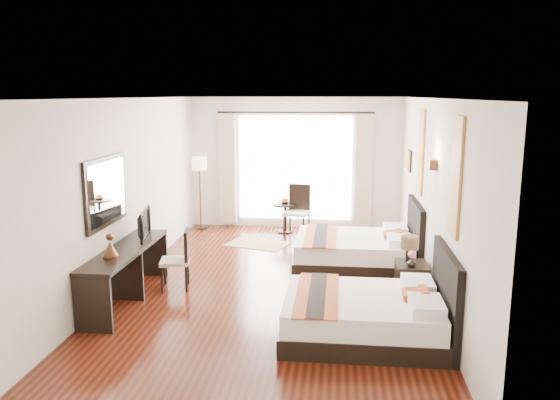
# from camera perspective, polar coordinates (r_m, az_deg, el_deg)

# --- Properties ---
(floor) EXTENTS (4.50, 7.50, 0.01)m
(floor) POSITION_cam_1_polar(r_m,az_deg,el_deg) (8.38, -0.56, -8.95)
(floor) COLOR #331109
(floor) RESTS_ON ground
(ceiling) EXTENTS (4.50, 7.50, 0.02)m
(ceiling) POSITION_cam_1_polar(r_m,az_deg,el_deg) (7.88, -0.60, 10.53)
(ceiling) COLOR white
(ceiling) RESTS_ON wall_headboard
(wall_headboard) EXTENTS (0.01, 7.50, 2.80)m
(wall_headboard) POSITION_cam_1_polar(r_m,az_deg,el_deg) (8.07, 15.47, 0.21)
(wall_headboard) COLOR silver
(wall_headboard) RESTS_ON floor
(wall_desk) EXTENTS (0.01, 7.50, 2.80)m
(wall_desk) POSITION_cam_1_polar(r_m,az_deg,el_deg) (8.57, -15.66, 0.81)
(wall_desk) COLOR silver
(wall_desk) RESTS_ON floor
(wall_window) EXTENTS (4.50, 0.01, 2.80)m
(wall_window) POSITION_cam_1_polar(r_m,az_deg,el_deg) (11.70, 1.59, 3.85)
(wall_window) COLOR silver
(wall_window) RESTS_ON floor
(wall_entry) EXTENTS (4.50, 0.01, 2.80)m
(wall_entry) POSITION_cam_1_polar(r_m,az_deg,el_deg) (4.43, -6.36, -8.23)
(wall_entry) COLOR silver
(wall_entry) RESTS_ON floor
(window_glass) EXTENTS (2.40, 0.02, 2.20)m
(window_glass) POSITION_cam_1_polar(r_m,az_deg,el_deg) (11.70, 1.58, 3.36)
(window_glass) COLOR white
(window_glass) RESTS_ON wall_window
(sheer_curtain) EXTENTS (2.30, 0.02, 2.10)m
(sheer_curtain) POSITION_cam_1_polar(r_m,az_deg,el_deg) (11.64, 1.56, 3.32)
(sheer_curtain) COLOR white
(sheer_curtain) RESTS_ON wall_window
(drape_left) EXTENTS (0.35, 0.14, 2.35)m
(drape_left) POSITION_cam_1_polar(r_m,az_deg,el_deg) (11.81, -5.50, 3.28)
(drape_left) COLOR #B9AD90
(drape_left) RESTS_ON floor
(drape_right) EXTENTS (0.35, 0.14, 2.35)m
(drape_right) POSITION_cam_1_polar(r_m,az_deg,el_deg) (11.57, 8.73, 3.05)
(drape_right) COLOR #B9AD90
(drape_right) RESTS_ON floor
(art_panel_near) EXTENTS (0.03, 0.50, 1.35)m
(art_panel_near) POSITION_cam_1_polar(r_m,az_deg,el_deg) (6.38, 17.89, 2.32)
(art_panel_near) COLOR #8F4414
(art_panel_near) RESTS_ON wall_headboard
(art_panel_far) EXTENTS (0.03, 0.50, 1.35)m
(art_panel_far) POSITION_cam_1_polar(r_m,az_deg,el_deg) (9.02, 14.50, 4.89)
(art_panel_far) COLOR #8F4414
(art_panel_far) RESTS_ON wall_headboard
(wall_sconce) EXTENTS (0.10, 0.14, 0.14)m
(wall_sconce) POSITION_cam_1_polar(r_m,az_deg,el_deg) (7.65, 15.66, 3.57)
(wall_sconce) COLOR #49291A
(wall_sconce) RESTS_ON wall_headboard
(mirror_frame) EXTENTS (0.04, 1.25, 0.95)m
(mirror_frame) POSITION_cam_1_polar(r_m,az_deg,el_deg) (7.79, -17.75, 0.83)
(mirror_frame) COLOR black
(mirror_frame) RESTS_ON wall_desk
(mirror_glass) EXTENTS (0.01, 1.12, 0.82)m
(mirror_glass) POSITION_cam_1_polar(r_m,az_deg,el_deg) (7.78, -17.58, 0.83)
(mirror_glass) COLOR white
(mirror_glass) RESTS_ON mirror_frame
(bed_near) EXTENTS (1.94, 1.51, 1.09)m
(bed_near) POSITION_cam_1_polar(r_m,az_deg,el_deg) (6.71, 9.34, -11.68)
(bed_near) COLOR black
(bed_near) RESTS_ON floor
(bed_far) EXTENTS (2.01, 1.57, 1.13)m
(bed_far) POSITION_cam_1_polar(r_m,az_deg,el_deg) (9.25, 8.27, -5.19)
(bed_far) COLOR black
(bed_far) RESTS_ON floor
(nightstand) EXTENTS (0.44, 0.54, 0.52)m
(nightstand) POSITION_cam_1_polar(r_m,az_deg,el_deg) (7.99, 13.57, -8.26)
(nightstand) COLOR black
(nightstand) RESTS_ON floor
(table_lamp) EXTENTS (0.25, 0.25, 0.40)m
(table_lamp) POSITION_cam_1_polar(r_m,az_deg,el_deg) (7.92, 13.40, -4.56)
(table_lamp) COLOR black
(table_lamp) RESTS_ON nightstand
(vase) EXTENTS (0.15, 0.15, 0.13)m
(vase) POSITION_cam_1_polar(r_m,az_deg,el_deg) (7.75, 13.57, -6.52)
(vase) COLOR black
(vase) RESTS_ON nightstand
(console_desk) EXTENTS (0.50, 2.20, 0.76)m
(console_desk) POSITION_cam_1_polar(r_m,az_deg,el_deg) (7.99, -15.74, -7.50)
(console_desk) COLOR black
(console_desk) RESTS_ON floor
(television) EXTENTS (0.24, 0.76, 0.43)m
(television) POSITION_cam_1_polar(r_m,az_deg,el_deg) (8.31, -14.42, -2.45)
(television) COLOR black
(television) RESTS_ON console_desk
(bronze_figurine) EXTENTS (0.25, 0.25, 0.30)m
(bronze_figurine) POSITION_cam_1_polar(r_m,az_deg,el_deg) (7.42, -17.31, -4.76)
(bronze_figurine) COLOR #49291A
(bronze_figurine) RESTS_ON console_desk
(desk_chair) EXTENTS (0.49, 0.49, 0.89)m
(desk_chair) POSITION_cam_1_polar(r_m,az_deg,el_deg) (8.34, -10.76, -7.24)
(desk_chair) COLOR beige
(desk_chair) RESTS_ON floor
(floor_lamp) EXTENTS (0.31, 0.31, 1.56)m
(floor_lamp) POSITION_cam_1_polar(r_m,az_deg,el_deg) (11.66, -8.42, 3.29)
(floor_lamp) COLOR black
(floor_lamp) RESTS_ON floor
(side_table) EXTENTS (0.53, 0.53, 0.62)m
(side_table) POSITION_cam_1_polar(r_m,az_deg,el_deg) (11.42, 0.55, -1.88)
(side_table) COLOR black
(side_table) RESTS_ON floor
(fruit_bowl) EXTENTS (0.24, 0.24, 0.05)m
(fruit_bowl) POSITION_cam_1_polar(r_m,az_deg,el_deg) (11.35, 0.52, -0.24)
(fruit_bowl) COLOR #4A2C1A
(fruit_bowl) RESTS_ON side_table
(window_chair) EXTENTS (0.58, 0.58, 1.04)m
(window_chair) POSITION_cam_1_polar(r_m,az_deg,el_deg) (11.15, 1.78, -2.16)
(window_chair) COLOR beige
(window_chair) RESTS_ON floor
(jute_rug) EXTENTS (1.31, 1.07, 0.01)m
(jute_rug) POSITION_cam_1_polar(r_m,az_deg,el_deg) (10.61, -2.28, -4.58)
(jute_rug) COLOR tan
(jute_rug) RESTS_ON floor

